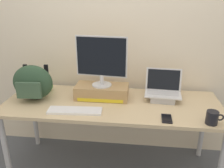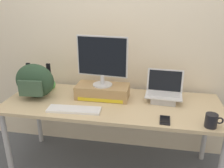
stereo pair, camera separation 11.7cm
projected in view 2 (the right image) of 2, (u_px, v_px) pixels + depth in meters
ground_plane at (112, 167)px, 2.42m from camera, size 20.00×20.00×0.00m
back_wall at (120, 33)px, 2.38m from camera, size 7.00×0.10×2.60m
desk at (112, 109)px, 2.18m from camera, size 1.98×0.73×0.74m
toner_box_yellow at (103, 91)px, 2.23m from camera, size 0.50×0.24×0.13m
desktop_monitor at (102, 60)px, 2.12m from camera, size 0.47×0.18×0.46m
open_laptop at (164, 95)px, 2.17m from camera, size 0.34×0.24×0.28m
external_keyboard at (74, 109)px, 1.99m from camera, size 0.46×0.16×0.02m
messenger_backpack at (35, 81)px, 2.20m from camera, size 0.38×0.26×0.33m
coffee_mug at (211, 121)px, 1.73m from camera, size 0.13×0.09×0.10m
cell_phone at (165, 120)px, 1.83m from camera, size 0.08×0.14×0.01m
plush_toy at (50, 84)px, 2.43m from camera, size 0.11×0.11×0.11m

